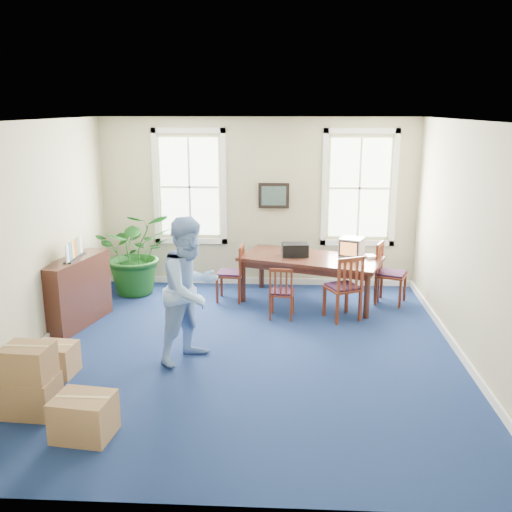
{
  "coord_description": "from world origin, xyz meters",
  "views": [
    {
      "loc": [
        0.52,
        -7.48,
        3.37
      ],
      "look_at": [
        0.1,
        0.6,
        1.25
      ],
      "focal_mm": 40.0,
      "sensor_mm": 36.0,
      "label": 1
    }
  ],
  "objects_px": {
    "crt_tv": "(351,247)",
    "man": "(191,290)",
    "credenza": "(76,292)",
    "chair_near_left": "(282,292)",
    "cardboard_boxes": "(52,374)",
    "potted_plant": "(137,252)",
    "conference_table": "(310,279)"
  },
  "relations": [
    {
      "from": "crt_tv",
      "to": "man",
      "type": "height_order",
      "value": "man"
    },
    {
      "from": "man",
      "to": "credenza",
      "type": "relative_size",
      "value": 1.44
    },
    {
      "from": "chair_near_left",
      "to": "cardboard_boxes",
      "type": "height_order",
      "value": "chair_near_left"
    },
    {
      "from": "credenza",
      "to": "potted_plant",
      "type": "distance_m",
      "value": 1.76
    },
    {
      "from": "conference_table",
      "to": "potted_plant",
      "type": "bearing_deg",
      "value": -166.72
    },
    {
      "from": "crt_tv",
      "to": "chair_near_left",
      "type": "height_order",
      "value": "crt_tv"
    },
    {
      "from": "conference_table",
      "to": "chair_near_left",
      "type": "height_order",
      "value": "chair_near_left"
    },
    {
      "from": "crt_tv",
      "to": "credenza",
      "type": "bearing_deg",
      "value": -140.28
    },
    {
      "from": "conference_table",
      "to": "man",
      "type": "distance_m",
      "value": 3.07
    },
    {
      "from": "cardboard_boxes",
      "to": "crt_tv",
      "type": "bearing_deg",
      "value": 46.34
    },
    {
      "from": "conference_table",
      "to": "credenza",
      "type": "bearing_deg",
      "value": -141.26
    },
    {
      "from": "credenza",
      "to": "potted_plant",
      "type": "bearing_deg",
      "value": 85.7
    },
    {
      "from": "crt_tv",
      "to": "potted_plant",
      "type": "bearing_deg",
      "value": -161.56
    },
    {
      "from": "conference_table",
      "to": "cardboard_boxes",
      "type": "relative_size",
      "value": 1.6
    },
    {
      "from": "crt_tv",
      "to": "cardboard_boxes",
      "type": "xyz_separation_m",
      "value": [
        -3.79,
        -3.97,
        -0.56
      ]
    },
    {
      "from": "credenza",
      "to": "conference_table",
      "type": "bearing_deg",
      "value": 33.6
    },
    {
      "from": "crt_tv",
      "to": "credenza",
      "type": "height_order",
      "value": "crt_tv"
    },
    {
      "from": "credenza",
      "to": "potted_plant",
      "type": "height_order",
      "value": "potted_plant"
    },
    {
      "from": "man",
      "to": "cardboard_boxes",
      "type": "xyz_separation_m",
      "value": [
        -1.37,
        -1.42,
        -0.57
      ]
    },
    {
      "from": "man",
      "to": "chair_near_left",
      "type": "bearing_deg",
      "value": -0.52
    },
    {
      "from": "conference_table",
      "to": "cardboard_boxes",
      "type": "bearing_deg",
      "value": -108.95
    },
    {
      "from": "credenza",
      "to": "man",
      "type": "bearing_deg",
      "value": -15.97
    },
    {
      "from": "chair_near_left",
      "to": "man",
      "type": "bearing_deg",
      "value": 59.4
    },
    {
      "from": "conference_table",
      "to": "crt_tv",
      "type": "bearing_deg",
      "value": 23.6
    },
    {
      "from": "conference_table",
      "to": "crt_tv",
      "type": "relative_size",
      "value": 5.89
    },
    {
      "from": "conference_table",
      "to": "man",
      "type": "height_order",
      "value": "man"
    },
    {
      "from": "man",
      "to": "credenza",
      "type": "xyz_separation_m",
      "value": [
        -2.02,
        1.17,
        -0.45
      ]
    },
    {
      "from": "man",
      "to": "conference_table",
      "type": "bearing_deg",
      "value": 1.11
    },
    {
      "from": "cardboard_boxes",
      "to": "man",
      "type": "bearing_deg",
      "value": 46.19
    },
    {
      "from": "conference_table",
      "to": "cardboard_boxes",
      "type": "xyz_separation_m",
      "value": [
        -3.07,
        -3.91,
        0.02
      ]
    },
    {
      "from": "man",
      "to": "credenza",
      "type": "bearing_deg",
      "value": 95.53
    },
    {
      "from": "chair_near_left",
      "to": "crt_tv",
      "type": "bearing_deg",
      "value": -138.49
    }
  ]
}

